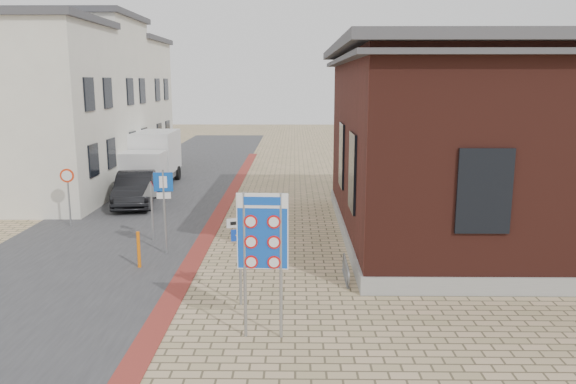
% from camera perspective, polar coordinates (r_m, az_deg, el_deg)
% --- Properties ---
extents(ground, '(120.00, 120.00, 0.00)m').
position_cam_1_polar(ground, '(14.21, -4.23, -11.79)').
color(ground, tan).
rests_on(ground, ground).
extents(road_strip, '(7.00, 60.00, 0.02)m').
position_cam_1_polar(road_strip, '(29.34, -12.51, 0.07)').
color(road_strip, '#38383A').
rests_on(road_strip, ground).
extents(curb_strip, '(0.60, 40.00, 0.02)m').
position_cam_1_polar(curb_strip, '(23.90, -7.01, -2.26)').
color(curb_strip, maroon).
rests_on(curb_strip, ground).
extents(brick_building, '(13.00, 13.00, 6.80)m').
position_cam_1_polar(brick_building, '(21.60, 21.95, 4.93)').
color(brick_building, gray).
rests_on(brick_building, ground).
extents(townhouse_near, '(7.40, 6.40, 8.30)m').
position_cam_1_polar(townhouse_near, '(27.87, -25.46, 7.30)').
color(townhouse_near, white).
rests_on(townhouse_near, ground).
extents(townhouse_mid, '(7.40, 6.40, 9.10)m').
position_cam_1_polar(townhouse_mid, '(33.35, -21.01, 8.80)').
color(townhouse_mid, white).
rests_on(townhouse_mid, ground).
extents(townhouse_far, '(7.40, 6.40, 8.30)m').
position_cam_1_polar(townhouse_far, '(39.00, -17.74, 8.66)').
color(townhouse_far, white).
rests_on(townhouse_far, ground).
extents(bike_rack, '(0.08, 1.80, 0.60)m').
position_cam_1_polar(bike_rack, '(16.19, 5.90, -7.90)').
color(bike_rack, slate).
rests_on(bike_rack, ground).
extents(sedan, '(2.28, 4.75, 1.50)m').
position_cam_1_polar(sedan, '(26.34, -15.24, 0.33)').
color(sedan, black).
rests_on(sedan, ground).
extents(box_truck, '(2.40, 5.45, 2.83)m').
position_cam_1_polar(box_truck, '(31.24, -13.61, 3.39)').
color(box_truck, slate).
rests_on(box_truck, ground).
extents(border_sign, '(1.11, 0.11, 3.24)m').
position_cam_1_polar(border_sign, '(11.99, -2.61, -4.30)').
color(border_sign, gray).
rests_on(border_sign, ground).
extents(essen_sign, '(0.63, 0.24, 2.40)m').
position_cam_1_polar(essen_sign, '(13.97, -4.91, -5.32)').
color(essen_sign, gray).
rests_on(essen_sign, ground).
extents(parking_sign, '(0.61, 0.09, 2.78)m').
position_cam_1_polar(parking_sign, '(18.38, -12.50, -0.44)').
color(parking_sign, gray).
rests_on(parking_sign, ground).
extents(yield_sign, '(0.74, 0.25, 2.11)m').
position_cam_1_polar(yield_sign, '(20.06, -13.72, -0.48)').
color(yield_sign, gray).
rests_on(yield_sign, ground).
extents(speed_sign, '(0.53, 0.07, 2.27)m').
position_cam_1_polar(speed_sign, '(23.11, -21.44, 0.37)').
color(speed_sign, gray).
rests_on(speed_sign, ground).
extents(bollard, '(0.13, 0.13, 1.13)m').
position_cam_1_polar(bollard, '(17.52, -14.93, -5.70)').
color(bollard, orange).
rests_on(bollard, ground).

